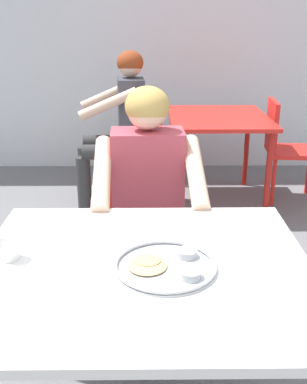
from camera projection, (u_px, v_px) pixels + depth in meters
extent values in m
cube|color=white|center=(143.00, 269.00, 1.46)|extent=(1.07, 0.92, 0.03)
cylinder|color=#B2B2B7|center=(34.00, 299.00, 1.96)|extent=(0.04, 0.04, 0.72)
cylinder|color=#B2B2B7|center=(256.00, 297.00, 1.97)|extent=(0.04, 0.04, 0.72)
cylinder|color=#B7BABF|center=(165.00, 268.00, 1.43)|extent=(0.32, 0.32, 0.01)
torus|color=#B7BABF|center=(165.00, 265.00, 1.43)|extent=(0.32, 0.32, 0.01)
cylinder|color=#B2B5BA|center=(190.00, 274.00, 1.37)|extent=(0.07, 0.07, 0.02)
cylinder|color=#9E4714|center=(190.00, 273.00, 1.36)|extent=(0.06, 0.06, 0.01)
cylinder|color=#B2B5BA|center=(187.00, 253.00, 1.49)|extent=(0.07, 0.07, 0.02)
cylinder|color=#C65119|center=(187.00, 252.00, 1.48)|extent=(0.06, 0.06, 0.01)
ellipsoid|color=tan|center=(147.00, 265.00, 1.43)|extent=(0.16, 0.16, 0.01)
ellipsoid|color=tan|center=(147.00, 260.00, 1.44)|extent=(0.10, 0.10, 0.01)
cylinder|color=white|center=(8.00, 246.00, 1.47)|extent=(0.07, 0.07, 0.09)
cylinder|color=#593319|center=(7.00, 239.00, 1.46)|extent=(0.06, 0.06, 0.02)
cube|color=#3F3F44|center=(148.00, 233.00, 2.38)|extent=(0.41, 0.45, 0.04)
cube|color=#3F3F44|center=(146.00, 182.00, 2.49)|extent=(0.37, 0.05, 0.38)
cylinder|color=#3F3F44|center=(180.00, 290.00, 2.30)|extent=(0.03, 0.03, 0.42)
cylinder|color=#3F3F44|center=(118.00, 291.00, 2.29)|extent=(0.03, 0.03, 0.42)
cylinder|color=#3F3F44|center=(174.00, 255.00, 2.63)|extent=(0.03, 0.03, 0.42)
cylinder|color=#3F3F44|center=(120.00, 256.00, 2.61)|extent=(0.03, 0.03, 0.42)
cylinder|color=#262626|center=(185.00, 320.00, 2.04)|extent=(0.10, 0.10, 0.46)
cylinder|color=#262626|center=(182.00, 245.00, 2.13)|extent=(0.13, 0.40, 0.12)
cylinder|color=#262626|center=(117.00, 322.00, 2.02)|extent=(0.10, 0.10, 0.46)
cylinder|color=#262626|center=(117.00, 247.00, 2.12)|extent=(0.13, 0.40, 0.12)
cube|color=#B23F4C|center=(148.00, 181.00, 2.22)|extent=(0.35, 0.21, 0.49)
cylinder|color=beige|center=(196.00, 173.00, 2.03)|extent=(0.09, 0.46, 0.25)
cylinder|color=beige|center=(102.00, 174.00, 2.01)|extent=(0.09, 0.46, 0.25)
sphere|color=beige|center=(147.00, 109.00, 2.10)|extent=(0.19, 0.19, 0.19)
ellipsoid|color=tan|center=(147.00, 106.00, 2.09)|extent=(0.21, 0.20, 0.18)
cube|color=red|center=(218.00, 118.00, 3.69)|extent=(0.79, 0.94, 0.03)
cylinder|color=#AD1E18|center=(179.00, 178.00, 3.44)|extent=(0.04, 0.04, 0.71)
cylinder|color=#AD1E18|center=(268.00, 178.00, 3.44)|extent=(0.04, 0.04, 0.71)
cylinder|color=#AD1E18|center=(174.00, 148.00, 4.20)|extent=(0.04, 0.04, 0.71)
cylinder|color=#AD1E18|center=(246.00, 148.00, 4.21)|extent=(0.04, 0.04, 0.71)
cube|color=red|center=(134.00, 156.00, 3.75)|extent=(0.46, 0.45, 0.04)
cube|color=red|center=(159.00, 132.00, 3.67)|extent=(0.06, 0.41, 0.37)
cylinder|color=red|center=(110.00, 188.00, 3.68)|extent=(0.03, 0.03, 0.40)
cylinder|color=red|center=(116.00, 174.00, 4.00)|extent=(0.03, 0.03, 0.40)
cylinder|color=red|center=(155.00, 189.00, 3.66)|extent=(0.03, 0.03, 0.40)
cylinder|color=red|center=(157.00, 175.00, 3.98)|extent=(0.03, 0.03, 0.40)
cube|color=red|center=(294.00, 151.00, 3.85)|extent=(0.47, 0.43, 0.04)
cube|color=red|center=(272.00, 125.00, 3.78)|extent=(0.07, 0.38, 0.40)
cylinder|color=red|center=(267.00, 170.00, 4.09)|extent=(0.03, 0.03, 0.41)
cylinder|color=red|center=(273.00, 182.00, 3.79)|extent=(0.03, 0.03, 0.41)
cylinder|color=#323232|center=(83.00, 184.00, 3.69)|extent=(0.10, 0.10, 0.45)
cylinder|color=#323232|center=(107.00, 152.00, 3.61)|extent=(0.41, 0.16, 0.12)
cylinder|color=#323232|center=(85.00, 172.00, 3.97)|extent=(0.10, 0.10, 0.45)
cylinder|color=#323232|center=(107.00, 142.00, 3.89)|extent=(0.41, 0.16, 0.12)
cube|color=#3F3F47|center=(131.00, 113.00, 3.67)|extent=(0.23, 0.36, 0.55)
cylinder|color=beige|center=(108.00, 104.00, 3.42)|extent=(0.46, 0.12, 0.25)
cylinder|color=beige|center=(108.00, 95.00, 3.81)|extent=(0.46, 0.12, 0.25)
sphere|color=beige|center=(130.00, 64.00, 3.54)|extent=(0.19, 0.19, 0.19)
ellipsoid|color=maroon|center=(130.00, 63.00, 3.53)|extent=(0.21, 0.20, 0.18)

